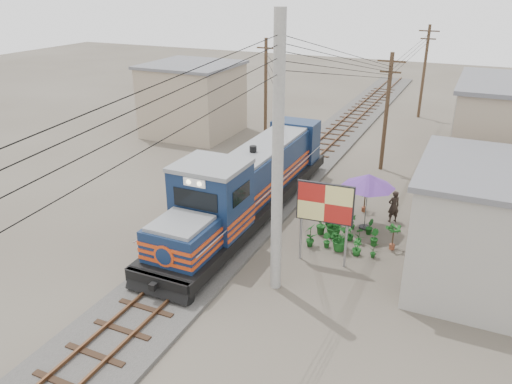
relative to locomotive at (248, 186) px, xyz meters
The scene contains 15 objects.
ground 4.77m from the locomotive, 90.00° to the right, with size 120.00×120.00×0.00m, color #473F35.
ballast 5.76m from the locomotive, 90.00° to the left, with size 3.60×70.00×0.16m, color #595651.
track 5.71m from the locomotive, 90.00° to the left, with size 1.15×70.00×0.12m.
locomotive is the anchor object (origin of this frame).
utility_pole_main 6.93m from the locomotive, 54.85° to the right, with size 0.40×0.40×10.00m.
wooden_pole_mid 10.73m from the locomotive, 64.72° to the left, with size 1.60×0.24×7.00m.
wooden_pole_far 24.12m from the locomotive, 78.47° to the left, with size 1.60×0.24×7.50m.
wooden_pole_left 14.56m from the locomotive, 110.28° to the left, with size 1.60×0.24×7.00m.
power_lines 7.13m from the locomotive, 92.02° to the left, with size 9.65×19.00×3.30m.
shophouse_back 20.70m from the locomotive, 57.90° to the left, with size 6.30×6.30×4.20m.
shophouse_left 15.29m from the locomotive, 130.94° to the left, with size 6.30×6.30×5.20m.
billboard 5.33m from the locomotive, 29.52° to the right, with size 2.28×0.29×3.52m.
market_umbrella 5.62m from the locomotive, 12.37° to the left, with size 2.99×2.99×2.72m.
vendor 7.01m from the locomotive, 20.67° to the left, with size 0.58×0.38×1.60m, color black.
plant_nursery 4.75m from the locomotive, ahead, with size 3.31×3.13×1.13m.
Camera 1 is at (9.51, -15.42, 10.74)m, focal length 35.00 mm.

